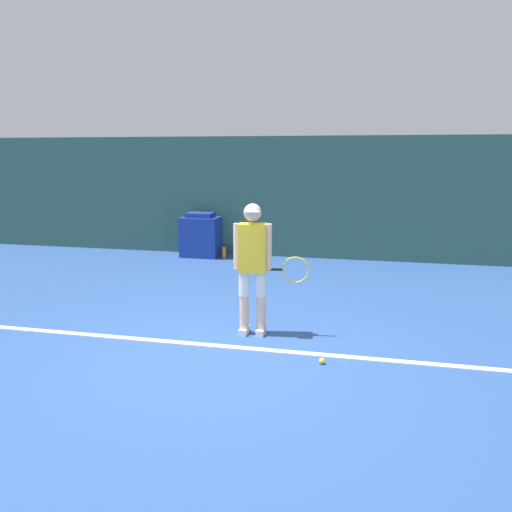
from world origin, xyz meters
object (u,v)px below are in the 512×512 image
tennis_player (254,263)px  covered_chair (201,236)px  water_bottle (224,252)px  tennis_ball (322,361)px

tennis_player → covered_chair: tennis_player is taller
water_bottle → covered_chair: bearing=170.9°
tennis_player → water_bottle: bearing=104.4°
tennis_ball → water_bottle: bearing=116.8°
tennis_player → tennis_ball: (0.95, -0.75, -0.91)m
tennis_ball → covered_chair: (-3.21, 5.31, 0.44)m
water_bottle → tennis_ball: bearing=-63.2°
tennis_player → covered_chair: (-2.26, 4.56, -0.47)m
covered_chair → water_bottle: covered_chair is taller
tennis_ball → water_bottle: size_ratio=0.24×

